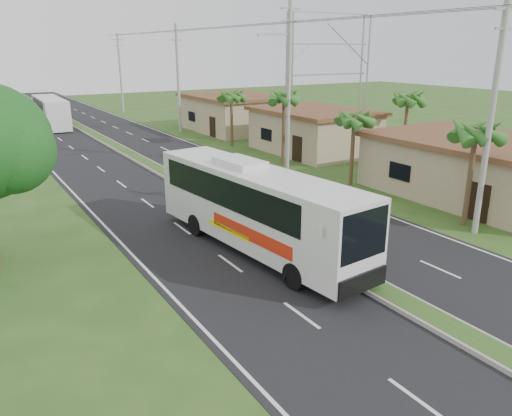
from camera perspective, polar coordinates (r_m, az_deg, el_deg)
ground at (r=19.34m, az=13.67°, el=-9.15°), size 180.00×180.00×0.00m
road_asphalt at (r=35.35m, az=-9.71°, el=3.47°), size 14.00×160.00×0.02m
median_strip at (r=35.33m, az=-9.72°, el=3.62°), size 1.20×160.00×0.18m
lane_edge_left at (r=33.55m, az=-20.35°, el=1.81°), size 0.12×160.00×0.01m
lane_edge_right at (r=38.25m, az=-0.36°, el=4.80°), size 0.12×160.00×0.01m
shop_near at (r=32.77m, az=24.02°, el=4.23°), size 8.60×12.60×3.52m
shop_mid at (r=43.61m, az=6.57°, el=8.78°), size 7.60×10.60×3.67m
shop_far at (r=55.19m, az=-2.53°, el=10.83°), size 8.60×11.60×3.82m
palm_verge_a at (r=26.51m, az=23.84°, el=7.93°), size 2.40×2.40×5.45m
palm_verge_b at (r=32.75m, az=11.16°, el=10.02°), size 2.40×2.40×5.05m
palm_verge_c at (r=37.74m, az=3.22°, el=12.48°), size 2.40×2.40×5.85m
palm_verge_d at (r=45.69m, az=-2.84°, el=12.69°), size 2.40×2.40×5.25m
palm_behind_shop at (r=40.53m, az=16.97°, el=11.85°), size 2.40×2.40×5.65m
utility_pole_a at (r=25.43m, az=25.28°, el=9.52°), size 1.60×0.28×11.00m
utility_pole_b at (r=36.64m, az=3.73°, el=14.09°), size 3.20×0.28×12.00m
utility_pole_c at (r=54.25m, az=-8.90°, el=14.49°), size 1.60×0.28×11.00m
utility_pole_d at (r=73.08m, az=-15.25°, el=14.70°), size 1.60×0.28×10.50m
billboard_lattice at (r=54.36m, az=8.31°, el=15.74°), size 10.18×1.18×12.07m
coach_bus_main at (r=21.64m, az=-0.07°, el=0.49°), size 3.74×12.35×3.93m
coach_bus_far at (r=62.25m, az=-22.41°, el=10.26°), size 2.80×11.29×3.27m
motorcyclist at (r=19.08m, az=5.32°, el=-5.99°), size 1.73×0.57×2.46m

